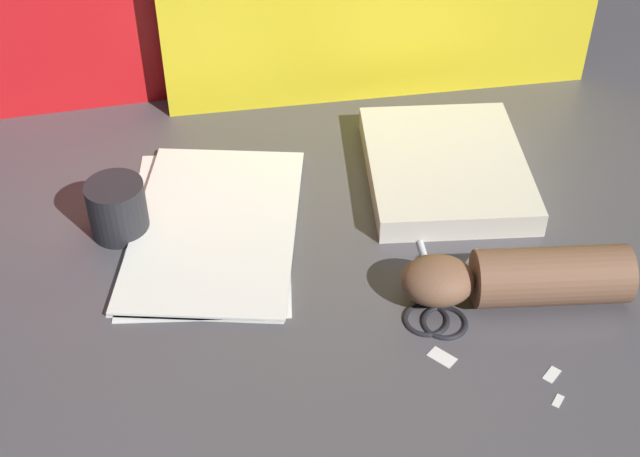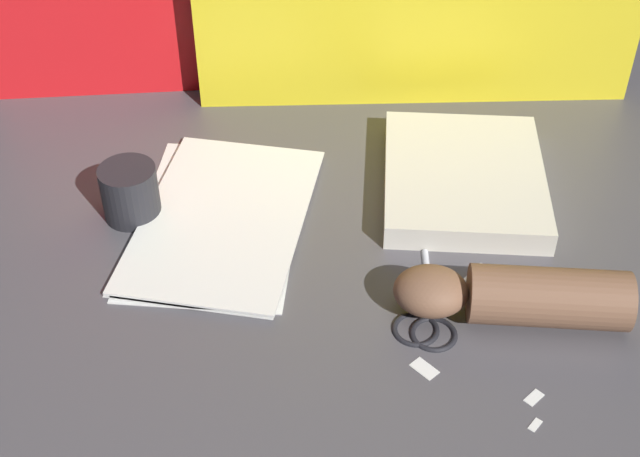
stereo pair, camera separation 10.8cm
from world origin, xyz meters
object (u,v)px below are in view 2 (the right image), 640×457
at_px(scissors, 430,315).
at_px(mug, 130,192).
at_px(paper_stack, 222,218).
at_px(book_closed, 464,178).
at_px(hand_forearm, 516,296).

xyz_separation_m(scissors, mug, (-0.40, 0.15, 0.03)).
distance_m(paper_stack, book_closed, 0.34).
relative_size(book_closed, mug, 3.65).
distance_m(scissors, mug, 0.43).
relative_size(book_closed, scissors, 1.56).
distance_m(paper_stack, hand_forearm, 0.40).
distance_m(hand_forearm, mug, 0.51).
distance_m(paper_stack, scissors, 0.32).
relative_size(paper_stack, hand_forearm, 1.28).
bearing_deg(scissors, paper_stack, 151.43).
height_order(hand_forearm, mug, mug).
bearing_deg(book_closed, paper_stack, -162.17).
height_order(book_closed, hand_forearm, hand_forearm).
relative_size(paper_stack, book_closed, 1.27).
distance_m(book_closed, hand_forearm, 0.25).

